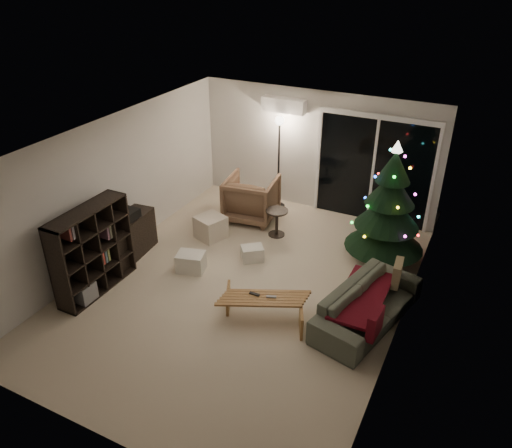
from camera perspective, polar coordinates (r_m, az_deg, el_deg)
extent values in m
plane|color=beige|center=(8.25, -1.56, -7.15)|extent=(6.50, 6.50, 0.00)
plane|color=white|center=(7.08, -1.83, 9.45)|extent=(6.50, 6.50, 0.00)
cube|color=silver|center=(10.31, 6.92, 8.20)|extent=(5.00, 0.02, 2.50)
cube|color=silver|center=(5.47, -18.41, -14.13)|extent=(5.00, 0.02, 2.50)
cube|color=silver|center=(8.93, -16.03, 3.90)|extent=(0.02, 6.50, 2.50)
cube|color=silver|center=(6.92, 16.95, -3.92)|extent=(0.02, 6.50, 2.50)
cube|color=black|center=(10.06, 13.25, 5.87)|extent=(2.20, 0.02, 2.10)
cube|color=white|center=(10.17, 3.18, 13.41)|extent=(0.90, 0.22, 0.28)
cube|color=#3F3833|center=(10.98, 13.31, 1.51)|extent=(2.60, 1.00, 0.10)
cube|color=white|center=(11.10, 14.15, 4.88)|extent=(2.20, 0.06, 1.00)
cube|color=black|center=(9.11, -14.47, -1.58)|extent=(0.57, 1.24, 0.75)
cube|color=black|center=(8.90, -14.82, 0.95)|extent=(0.38, 0.45, 0.16)
imported|color=brown|center=(10.07, -0.52, 2.96)|extent=(1.10, 1.12, 0.91)
cube|color=beige|center=(9.53, -5.19, -0.36)|extent=(0.62, 0.62, 0.44)
cube|color=silver|center=(8.63, -7.44, -4.33)|extent=(0.54, 0.46, 0.33)
cube|color=silver|center=(8.85, -0.43, -3.39)|extent=(0.47, 0.45, 0.26)
cylinder|color=black|center=(9.55, 2.39, 0.16)|extent=(0.52, 0.52, 0.54)
cylinder|color=black|center=(10.38, 2.60, 6.83)|extent=(0.31, 0.31, 1.92)
imported|color=#444641|center=(7.57, 12.66, -9.02)|extent=(1.25, 2.15, 0.59)
cube|color=#4F0A19|center=(7.50, 12.03, -8.03)|extent=(0.63, 1.45, 0.05)
cube|color=olive|center=(7.92, 15.84, -5.43)|extent=(0.15, 0.40, 0.39)
cube|color=#4F0A19|center=(6.88, 13.45, -10.99)|extent=(0.14, 0.39, 0.39)
cube|color=black|center=(7.41, -0.17, -7.99)|extent=(0.16, 0.05, 0.02)
cube|color=slate|center=(7.36, 1.76, -8.30)|extent=(0.15, 0.09, 0.02)
cone|color=black|center=(8.70, 14.99, 2.31)|extent=(1.68, 1.68, 2.21)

